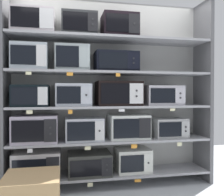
% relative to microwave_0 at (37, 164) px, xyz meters
% --- Properties ---
extents(back_panel, '(2.80, 0.04, 2.52)m').
position_rel_microwave_0_xyz_m(back_panel, '(0.96, 0.25, 0.92)').
color(back_panel, '#B2B2AD').
rests_on(back_panel, ground).
extents(upright_left, '(0.05, 0.45, 2.52)m').
position_rel_microwave_0_xyz_m(upright_left, '(-0.37, 0.00, 0.92)').
color(upright_left, '#5B5B5E').
rests_on(upright_left, ground).
extents(upright_right, '(0.05, 0.45, 2.52)m').
position_rel_microwave_0_xyz_m(upright_right, '(2.29, 0.00, 0.92)').
color(upright_right, '#5B5B5E').
rests_on(upright_right, ground).
extents(shelf_0, '(2.60, 0.45, 0.03)m').
position_rel_microwave_0_xyz_m(shelf_0, '(0.96, 0.00, -0.18)').
color(shelf_0, '#99999E').
rests_on(shelf_0, ground).
extents(microwave_0, '(0.57, 0.43, 0.33)m').
position_rel_microwave_0_xyz_m(microwave_0, '(0.00, 0.00, 0.00)').
color(microwave_0, beige).
rests_on(microwave_0, shelf_0).
extents(microwave_1, '(0.55, 0.44, 0.28)m').
position_rel_microwave_0_xyz_m(microwave_1, '(0.65, -0.00, -0.03)').
color(microwave_1, '#32332F').
rests_on(microwave_1, shelf_0).
extents(microwave_2, '(0.45, 0.35, 0.30)m').
position_rel_microwave_0_xyz_m(microwave_2, '(1.24, -0.00, -0.01)').
color(microwave_2, silver).
rests_on(microwave_2, shelf_0).
extents(price_tag_0, '(0.07, 0.00, 0.04)m').
position_rel_microwave_0_xyz_m(price_tag_0, '(-0.05, -0.22, -0.22)').
color(price_tag_0, white).
extents(price_tag_1, '(0.06, 0.00, 0.05)m').
position_rel_microwave_0_xyz_m(price_tag_1, '(0.64, -0.22, -0.22)').
color(price_tag_1, beige).
extents(price_tag_2, '(0.08, 0.00, 0.03)m').
position_rel_microwave_0_xyz_m(price_tag_2, '(1.24, -0.22, -0.22)').
color(price_tag_2, orange).
extents(shelf_1, '(2.60, 0.45, 0.03)m').
position_rel_microwave_0_xyz_m(shelf_1, '(0.96, 0.00, 0.27)').
color(shelf_1, '#99999E').
extents(microwave_3, '(0.54, 0.44, 0.33)m').
position_rel_microwave_0_xyz_m(microwave_3, '(-0.01, -0.00, 0.45)').
color(microwave_3, '#A49AAC').
rests_on(microwave_3, shelf_1).
extents(microwave_4, '(0.48, 0.40, 0.29)m').
position_rel_microwave_0_xyz_m(microwave_4, '(0.59, -0.00, 0.43)').
color(microwave_4, '#B0B4BE').
rests_on(microwave_4, shelf_1).
extents(microwave_5, '(0.53, 0.36, 0.32)m').
position_rel_microwave_0_xyz_m(microwave_5, '(1.18, -0.00, 0.44)').
color(microwave_5, silver).
rests_on(microwave_5, shelf_1).
extents(microwave_6, '(0.46, 0.35, 0.26)m').
position_rel_microwave_0_xyz_m(microwave_6, '(1.77, -0.00, 0.41)').
color(microwave_6, '#A1A1A2').
rests_on(microwave_6, shelf_1).
extents(price_tag_3, '(0.06, 0.00, 0.05)m').
position_rel_microwave_0_xyz_m(price_tag_3, '(-0.06, -0.22, 0.22)').
color(price_tag_3, white).
extents(price_tag_4, '(0.07, 0.00, 0.04)m').
position_rel_microwave_0_xyz_m(price_tag_4, '(0.61, -0.22, 0.22)').
color(price_tag_4, beige).
extents(price_tag_5, '(0.08, 0.00, 0.05)m').
position_rel_microwave_0_xyz_m(price_tag_5, '(1.19, -0.22, 0.22)').
color(price_tag_5, orange).
extents(price_tag_6, '(0.06, 0.00, 0.05)m').
position_rel_microwave_0_xyz_m(price_tag_6, '(1.81, -0.22, 0.22)').
color(price_tag_6, beige).
extents(shelf_2, '(2.60, 0.45, 0.03)m').
position_rel_microwave_0_xyz_m(shelf_2, '(0.96, 0.00, 0.71)').
color(shelf_2, '#99999E').
extents(microwave_7, '(0.43, 0.42, 0.26)m').
position_rel_microwave_0_xyz_m(microwave_7, '(-0.07, -0.00, 0.86)').
color(microwave_7, black).
rests_on(microwave_7, shelf_2).
extents(microwave_8, '(0.44, 0.39, 0.28)m').
position_rel_microwave_0_xyz_m(microwave_8, '(0.45, -0.00, 0.87)').
color(microwave_8, '#B1B7C2').
rests_on(microwave_8, shelf_2).
extents(microwave_9, '(0.58, 0.43, 0.32)m').
position_rel_microwave_0_xyz_m(microwave_9, '(1.04, -0.00, 0.89)').
color(microwave_9, black).
rests_on(microwave_9, shelf_2).
extents(microwave_10, '(0.51, 0.38, 0.27)m').
position_rel_microwave_0_xyz_m(microwave_10, '(1.66, -0.00, 0.86)').
color(microwave_10, '#B8B5BE').
rests_on(microwave_10, shelf_2).
extents(price_tag_7, '(0.07, 0.00, 0.04)m').
position_rel_microwave_0_xyz_m(price_tag_7, '(-0.06, -0.22, 0.67)').
color(price_tag_7, beige).
extents(price_tag_8, '(0.05, 0.00, 0.05)m').
position_rel_microwave_0_xyz_m(price_tag_8, '(0.40, -0.22, 0.67)').
color(price_tag_8, orange).
extents(price_tag_9, '(0.08, 0.00, 0.03)m').
position_rel_microwave_0_xyz_m(price_tag_9, '(1.03, -0.22, 0.68)').
color(price_tag_9, white).
extents(price_tag_10, '(0.07, 0.00, 0.03)m').
position_rel_microwave_0_xyz_m(price_tag_10, '(1.71, -0.22, 0.68)').
color(price_tag_10, beige).
extents(shelf_3, '(2.60, 0.45, 0.03)m').
position_rel_microwave_0_xyz_m(shelf_3, '(0.96, 0.00, 1.16)').
color(shelf_3, '#99999E').
extents(microwave_11, '(0.42, 0.42, 0.32)m').
position_rel_microwave_0_xyz_m(microwave_11, '(-0.07, 0.00, 1.33)').
color(microwave_11, '#9BA6AE').
rests_on(microwave_11, shelf_3).
extents(microwave_12, '(0.43, 0.34, 0.32)m').
position_rel_microwave_0_xyz_m(microwave_12, '(0.43, -0.00, 1.33)').
color(microwave_12, '#99A6A6').
rests_on(microwave_12, shelf_3).
extents(microwave_13, '(0.56, 0.36, 0.26)m').
position_rel_microwave_0_xyz_m(microwave_13, '(1.01, -0.00, 1.30)').
color(microwave_13, black).
rests_on(microwave_13, shelf_3).
extents(price_tag_11, '(0.06, 0.00, 0.04)m').
position_rel_microwave_0_xyz_m(price_tag_11, '(-0.07, -0.22, 1.12)').
color(price_tag_11, beige).
extents(price_tag_12, '(0.07, 0.00, 0.04)m').
position_rel_microwave_0_xyz_m(price_tag_12, '(0.40, -0.22, 1.12)').
color(price_tag_12, orange).
extents(price_tag_13, '(0.05, 0.00, 0.04)m').
position_rel_microwave_0_xyz_m(price_tag_13, '(0.99, -0.22, 1.12)').
color(price_tag_13, orange).
extents(shelf_4, '(2.60, 0.45, 0.03)m').
position_rel_microwave_0_xyz_m(shelf_4, '(0.96, 0.00, 1.60)').
color(shelf_4, '#99999E').
extents(microwave_14, '(0.50, 0.43, 0.29)m').
position_rel_microwave_0_xyz_m(microwave_14, '(-0.03, -0.00, 1.76)').
color(microwave_14, '#BBB1B5').
rests_on(microwave_14, shelf_4).
extents(microwave_15, '(0.44, 0.38, 0.29)m').
position_rel_microwave_0_xyz_m(microwave_15, '(0.52, -0.00, 1.76)').
color(microwave_15, '#282A2C').
rests_on(microwave_15, shelf_4).
extents(microwave_16, '(0.46, 0.38, 0.31)m').
position_rel_microwave_0_xyz_m(microwave_16, '(1.06, -0.00, 1.77)').
color(microwave_16, black).
rests_on(microwave_16, shelf_4).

